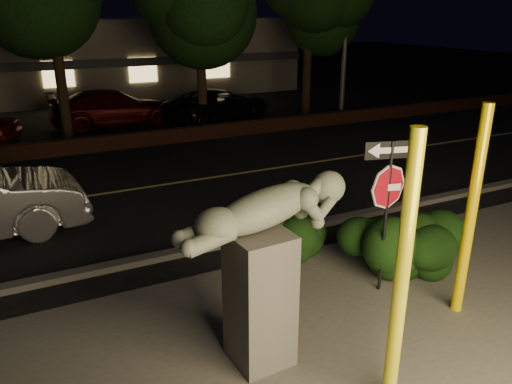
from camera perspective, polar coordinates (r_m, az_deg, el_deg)
ground at (r=16.61m, az=-10.75°, el=4.26°), size 90.00×90.00×0.00m
patio at (r=7.53m, az=13.96°, el=-16.71°), size 14.00×6.00×0.02m
road at (r=13.86m, az=-7.35°, el=1.27°), size 80.00×8.00×0.01m
lane_marking at (r=13.86m, az=-7.35°, el=1.33°), size 80.00×0.12×0.00m
curb at (r=10.31m, az=0.15°, el=-5.06°), size 80.00×0.25×0.12m
brick_wall at (r=17.77m, az=-11.96°, el=6.04°), size 40.00×0.35×0.50m
parking_lot at (r=23.27m, az=-15.54°, el=8.42°), size 40.00×12.00×0.01m
building at (r=30.83m, az=-18.92°, el=14.57°), size 22.00×10.20×4.00m
yellow_pole_left at (r=5.81m, az=16.33°, el=-9.24°), size 0.17×0.17×3.37m
yellow_pole_right at (r=7.95m, az=23.35°, el=-2.34°), size 0.16×0.16×3.27m
signpost at (r=8.06m, az=14.90°, el=0.50°), size 0.85×0.24×2.58m
sculpture at (r=6.29m, az=0.81°, el=-7.36°), size 2.35×0.78×2.51m
hedge_center at (r=9.53m, az=5.75°, el=-4.34°), size 2.09×1.16×1.04m
hedge_right at (r=9.29m, az=15.35°, el=-4.98°), size 2.09×1.45×1.24m
hedge_far_right at (r=9.42m, az=18.94°, el=-5.40°), size 1.82×1.37×1.13m
parked_car_darkred at (r=21.09m, az=-15.93°, el=9.21°), size 4.99×2.08×1.44m
parked_car_dark at (r=21.38m, az=-4.38°, el=9.91°), size 5.28×3.83×1.34m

